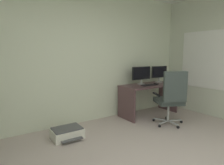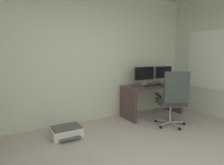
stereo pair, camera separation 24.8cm
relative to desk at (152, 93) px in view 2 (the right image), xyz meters
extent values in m
cube|color=silver|center=(-1.64, 0.45, 0.86)|extent=(5.58, 0.10, 2.79)
cube|color=white|center=(1.14, -0.87, 0.78)|extent=(0.01, 1.51, 1.25)
cube|color=white|center=(1.13, -0.87, 0.78)|extent=(0.02, 1.59, 1.33)
cube|color=brown|center=(0.00, 0.00, 0.18)|extent=(1.40, 0.62, 0.04)
cube|color=brown|center=(-0.68, 0.00, -0.19)|extent=(0.04, 0.60, 0.70)
cube|color=brown|center=(0.68, 0.00, -0.19)|extent=(0.04, 0.60, 0.70)
cylinder|color=#B2B5B7|center=(-0.13, 0.14, 0.20)|extent=(0.18, 0.18, 0.01)
cylinder|color=#B2B5B7|center=(-0.13, 0.14, 0.27)|extent=(0.03, 0.03, 0.11)
cube|color=black|center=(-0.13, 0.14, 0.46)|extent=(0.55, 0.04, 0.30)
cube|color=black|center=(-0.13, 0.12, 0.46)|extent=(0.51, 0.01, 0.28)
cylinder|color=#B2B5B7|center=(0.48, 0.14, 0.20)|extent=(0.18, 0.18, 0.01)
cylinder|color=#B2B5B7|center=(0.48, 0.14, 0.27)|extent=(0.03, 0.03, 0.12)
cube|color=black|center=(0.48, 0.14, 0.46)|extent=(0.48, 0.07, 0.29)
cube|color=black|center=(0.48, 0.12, 0.46)|extent=(0.45, 0.03, 0.26)
cube|color=black|center=(-0.12, -0.10, 0.21)|extent=(0.35, 0.15, 0.02)
cube|color=black|center=(0.12, -0.11, 0.21)|extent=(0.06, 0.10, 0.03)
cube|color=#B7BABC|center=(0.01, -0.77, -0.47)|extent=(0.28, 0.16, 0.02)
sphere|color=black|center=(0.15, -0.83, -0.51)|extent=(0.06, 0.06, 0.06)
cube|color=#B7BABC|center=(-0.01, -0.59, -0.47)|extent=(0.23, 0.24, 0.02)
sphere|color=black|center=(0.09, -0.49, -0.51)|extent=(0.06, 0.06, 0.06)
cube|color=#B7BABC|center=(-0.19, -0.56, -0.47)|extent=(0.17, 0.28, 0.02)
sphere|color=black|center=(-0.26, -0.43, -0.51)|extent=(0.06, 0.06, 0.06)
cube|color=#B7BABC|center=(-0.27, -0.72, -0.47)|extent=(0.30, 0.08, 0.02)
sphere|color=black|center=(-0.42, -0.75, -0.51)|extent=(0.06, 0.06, 0.06)
cube|color=#B7BABC|center=(-0.14, -0.85, -0.47)|extent=(0.08, 0.30, 0.02)
sphere|color=black|center=(-0.17, -0.99, -0.51)|extent=(0.06, 0.06, 0.06)
cylinder|color=#B7BABC|center=(-0.12, -0.70, -0.28)|extent=(0.04, 0.04, 0.37)
cube|color=#384240|center=(-0.12, -0.70, -0.05)|extent=(0.67, 0.67, 0.10)
cube|color=#384240|center=(-0.25, -0.95, 0.30)|extent=(0.44, 0.27, 0.59)
cube|color=black|center=(-0.36, -0.58, 0.10)|extent=(0.19, 0.33, 0.03)
cube|color=black|center=(0.12, -0.82, 0.10)|extent=(0.19, 0.33, 0.03)
cube|color=silver|center=(-2.13, -0.19, -0.46)|extent=(0.52, 0.37, 0.16)
cube|color=#4C4C51|center=(-2.13, -0.19, -0.36)|extent=(0.48, 0.34, 0.02)
cube|color=#4C4C51|center=(-2.13, -0.42, -0.49)|extent=(0.36, 0.10, 0.01)
camera|label=1|loc=(-3.30, -3.33, 0.92)|focal=31.56mm
camera|label=2|loc=(-3.09, -3.46, 0.92)|focal=31.56mm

